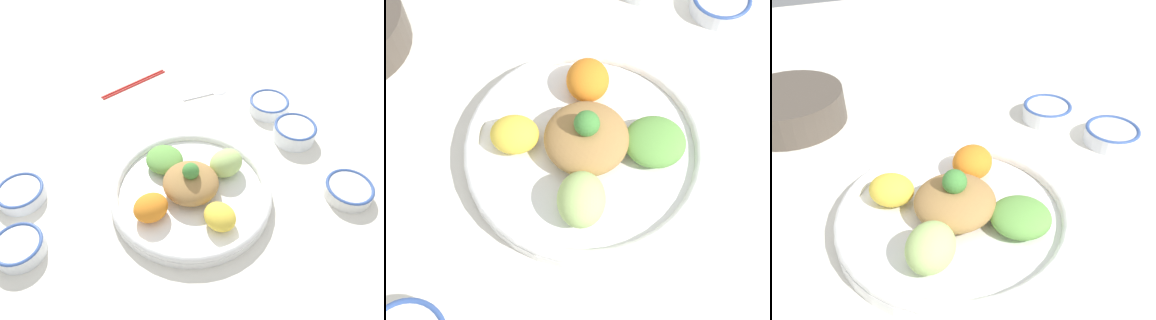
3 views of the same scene
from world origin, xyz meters
TOP-DOWN VIEW (x-y plane):
  - ground_plane at (0.00, 0.00)m, footprint 2.40×2.40m
  - salad_platter at (0.03, 0.00)m, footprint 0.35×0.35m
  - sauce_bowl_red at (0.31, 0.23)m, footprint 0.10×0.10m
  - rice_bowl_blue at (-0.30, -0.10)m, footprint 0.10×0.10m
  - sauce_bowl_dark at (-0.09, -0.35)m, footprint 0.11×0.11m
  - rice_bowl_plain at (-0.17, -0.25)m, footprint 0.11×0.11m
  - sauce_bowl_far at (0.38, 0.11)m, footprint 0.10×0.10m
  - chopsticks_pair_near at (0.31, -0.36)m, footprint 0.14×0.19m
  - serving_spoon_main at (0.08, -0.38)m, footprint 0.12×0.10m

SIDE VIEW (x-z plane):
  - ground_plane at x=0.00m, z-range 0.00..0.00m
  - serving_spoon_main at x=0.08m, z-range 0.00..0.01m
  - chopsticks_pair_near at x=0.31m, z-range 0.00..0.01m
  - rice_bowl_blue at x=-0.30m, z-range 0.00..0.03m
  - sauce_bowl_far at x=0.38m, z-range 0.00..0.03m
  - sauce_bowl_red at x=0.31m, z-range 0.00..0.04m
  - sauce_bowl_dark at x=-0.09m, z-range 0.00..0.04m
  - rice_bowl_plain at x=-0.17m, z-range 0.00..0.05m
  - salad_platter at x=0.03m, z-range -0.03..0.08m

